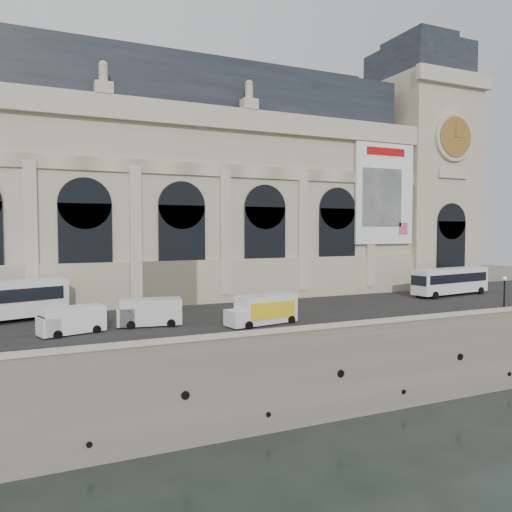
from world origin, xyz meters
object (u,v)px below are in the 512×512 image
at_px(van_b, 69,321).
at_px(box_truck, 263,310).
at_px(bus_right, 450,280).
at_px(van_c, 147,312).
at_px(lamp_right, 504,298).

bearing_deg(van_b, box_truck, -8.98).
bearing_deg(bus_right, box_truck, -165.52).
bearing_deg(van_c, van_b, -171.90).
relative_size(bus_right, van_c, 2.13).
bearing_deg(van_b, van_c, 8.10).
bearing_deg(box_truck, van_b, 171.02).
height_order(bus_right, lamp_right, lamp_right).
bearing_deg(lamp_right, van_b, 166.59).
height_order(van_c, box_truck, box_truck).
distance_m(bus_right, van_b, 45.71).
bearing_deg(box_truck, van_c, 160.24).
distance_m(van_b, van_c, 6.40).
relative_size(van_c, lamp_right, 1.41).
height_order(van_b, van_c, van_c).
bearing_deg(van_c, bus_right, 6.20).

